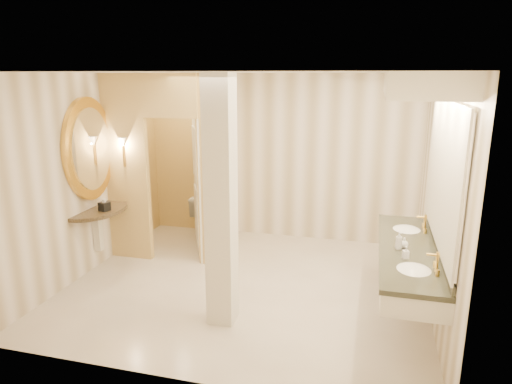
# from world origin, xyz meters

# --- Properties ---
(floor) EXTENTS (4.50, 4.50, 0.00)m
(floor) POSITION_xyz_m (0.00, 0.00, 0.00)
(floor) COLOR silver
(floor) RESTS_ON ground
(ceiling) EXTENTS (4.50, 4.50, 0.00)m
(ceiling) POSITION_xyz_m (0.00, 0.00, 2.70)
(ceiling) COLOR silver
(ceiling) RESTS_ON wall_back
(wall_back) EXTENTS (4.50, 0.02, 2.70)m
(wall_back) POSITION_xyz_m (0.00, 2.00, 1.35)
(wall_back) COLOR #F0E2D0
(wall_back) RESTS_ON floor
(wall_front) EXTENTS (4.50, 0.02, 2.70)m
(wall_front) POSITION_xyz_m (0.00, -2.00, 1.35)
(wall_front) COLOR #F0E2D0
(wall_front) RESTS_ON floor
(wall_left) EXTENTS (0.02, 4.00, 2.70)m
(wall_left) POSITION_xyz_m (-2.25, 0.00, 1.35)
(wall_left) COLOR #F0E2D0
(wall_left) RESTS_ON floor
(wall_right) EXTENTS (0.02, 4.00, 2.70)m
(wall_right) POSITION_xyz_m (2.25, 0.00, 1.35)
(wall_right) COLOR #F0E2D0
(wall_right) RESTS_ON floor
(toilet_closet) EXTENTS (1.50, 1.55, 2.70)m
(toilet_closet) POSITION_xyz_m (-1.13, 0.97, 1.39)
(toilet_closet) COLOR #F4DF7F
(toilet_closet) RESTS_ON floor
(wall_sconce) EXTENTS (0.14, 0.14, 0.42)m
(wall_sconce) POSITION_xyz_m (-1.93, 0.43, 1.73)
(wall_sconce) COLOR gold
(wall_sconce) RESTS_ON toilet_closet
(vanity) EXTENTS (0.75, 2.42, 2.09)m
(vanity) POSITION_xyz_m (1.98, -0.40, 1.63)
(vanity) COLOR silver
(vanity) RESTS_ON floor
(console_shelf) EXTENTS (1.07, 1.07, 1.99)m
(console_shelf) POSITION_xyz_m (-2.21, 0.05, 1.35)
(console_shelf) COLOR black
(console_shelf) RESTS_ON floor
(pillar) EXTENTS (0.29, 0.29, 2.70)m
(pillar) POSITION_xyz_m (-0.02, -0.90, 1.35)
(pillar) COLOR silver
(pillar) RESTS_ON floor
(tissue_box) EXTENTS (0.15, 0.15, 0.12)m
(tissue_box) POSITION_xyz_m (-1.99, -0.04, 0.94)
(tissue_box) COLOR black
(tissue_box) RESTS_ON console_shelf
(toilet) EXTENTS (0.46, 0.73, 0.71)m
(toilet) POSITION_xyz_m (-1.22, 1.75, 0.36)
(toilet) COLOR white
(toilet) RESTS_ON floor
(soap_bottle_a) EXTENTS (0.07, 0.07, 0.13)m
(soap_bottle_a) POSITION_xyz_m (1.89, -0.74, 0.94)
(soap_bottle_a) COLOR beige
(soap_bottle_a) RESTS_ON vanity
(soap_bottle_b) EXTENTS (0.10, 0.10, 0.12)m
(soap_bottle_b) POSITION_xyz_m (1.89, -0.45, 0.93)
(soap_bottle_b) COLOR silver
(soap_bottle_b) RESTS_ON vanity
(soap_bottle_c) EXTENTS (0.10, 0.10, 0.19)m
(soap_bottle_c) POSITION_xyz_m (1.83, -0.50, 0.97)
(soap_bottle_c) COLOR #C6B28C
(soap_bottle_c) RESTS_ON vanity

